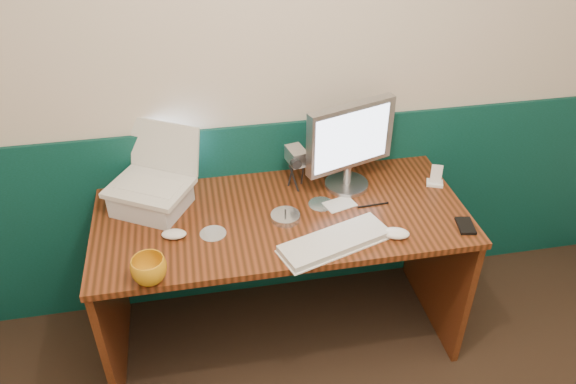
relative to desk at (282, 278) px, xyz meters
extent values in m
cube|color=beige|center=(0.17, 0.37, 0.88)|extent=(3.50, 0.04, 2.50)
cube|color=#073428|center=(0.17, 0.36, 0.12)|extent=(3.48, 0.02, 1.00)
cube|color=#341909|center=(0.00, 0.00, 0.00)|extent=(1.60, 0.70, 0.75)
cube|color=silver|center=(-0.55, 0.15, 0.42)|extent=(0.37, 0.35, 0.10)
cube|color=silver|center=(0.17, -0.24, 0.39)|extent=(0.48, 0.29, 0.03)
ellipsoid|color=white|center=(0.43, -0.24, 0.39)|extent=(0.13, 0.10, 0.04)
ellipsoid|color=silver|center=(-0.46, -0.07, 0.39)|extent=(0.11, 0.08, 0.03)
imported|color=orange|center=(-0.55, -0.31, 0.43)|extent=(0.14, 0.14, 0.10)
cylinder|color=silver|center=(0.01, -0.04, 0.39)|extent=(0.13, 0.13, 0.03)
cylinder|color=silver|center=(-0.30, -0.08, 0.38)|extent=(0.11, 0.11, 0.00)
cylinder|color=silver|center=(0.19, 0.04, 0.38)|extent=(0.11, 0.11, 0.00)
cylinder|color=black|center=(0.41, -0.01, 0.38)|extent=(0.14, 0.02, 0.01)
cube|color=silver|center=(0.27, 0.02, 0.38)|extent=(0.15, 0.12, 0.00)
cube|color=white|center=(0.74, 0.10, 0.38)|extent=(0.09, 0.08, 0.01)
cube|color=white|center=(0.74, 0.10, 0.43)|extent=(0.06, 0.04, 0.09)
cube|color=black|center=(0.74, -0.23, 0.38)|extent=(0.08, 0.12, 0.01)
camera|label=1|loc=(-0.33, -1.90, 1.83)|focal=35.00mm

